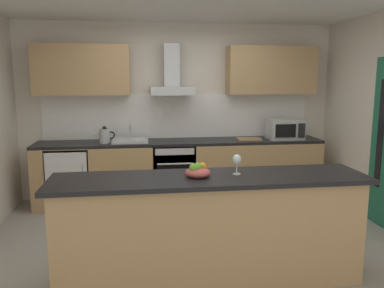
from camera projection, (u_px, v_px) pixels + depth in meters
name	position (u px, v px, depth m)	size (l,w,h in m)	color
ground	(197.00, 245.00, 4.27)	(5.69, 4.76, 0.02)	gray
wall_back	(178.00, 111.00, 5.94)	(5.69, 0.12, 2.60)	silver
backsplash_tile	(179.00, 116.00, 5.89)	(3.99, 0.02, 0.66)	white
counter_back	(181.00, 171.00, 5.72)	(4.13, 0.60, 0.90)	tan
counter_island	(210.00, 229.00, 3.42)	(2.74, 0.64, 0.97)	tan
upper_cabinets	(180.00, 70.00, 5.62)	(4.07, 0.32, 0.70)	tan
oven	(173.00, 171.00, 5.67)	(0.60, 0.62, 0.80)	slate
refrigerator	(70.00, 177.00, 5.48)	(0.58, 0.60, 0.85)	white
microwave	(285.00, 129.00, 5.77)	(0.50, 0.38, 0.30)	#B7BABC
sink	(130.00, 140.00, 5.52)	(0.50, 0.40, 0.26)	silver
kettle	(105.00, 136.00, 5.42)	(0.29, 0.15, 0.24)	#B7BABC
range_hood	(172.00, 79.00, 5.58)	(0.62, 0.45, 0.72)	#B7BABC
wine_glass	(237.00, 161.00, 3.39)	(0.08, 0.08, 0.18)	silver
fruit_bowl	(198.00, 171.00, 3.32)	(0.22, 0.22, 0.13)	#B24C47
chopping_board	(249.00, 139.00, 5.72)	(0.34, 0.22, 0.02)	tan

